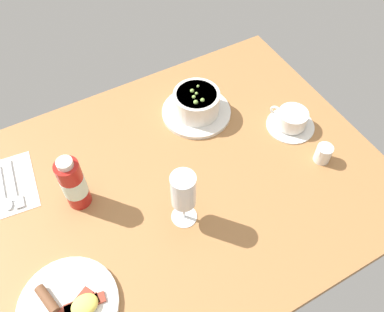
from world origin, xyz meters
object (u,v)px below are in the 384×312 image
object	(u,v)px
porridge_bowl	(196,104)
sauce_bottle_red	(73,184)
wine_glass	(183,192)
cutlery_setting	(9,186)
creamer_jug	(323,154)
breakfast_plate	(69,306)
coffee_cup	(292,120)

from	to	relation	value
porridge_bowl	sauce_bottle_red	bearing A→B (deg)	16.18
wine_glass	porridge_bowl	bearing A→B (deg)	-124.41
cutlery_setting	porridge_bowl	bearing A→B (deg)	178.79
cutlery_setting	creamer_jug	xyz separation A→B (cm)	(-78.70, 33.39, 2.52)
sauce_bottle_red	creamer_jug	bearing A→B (deg)	162.38
porridge_bowl	creamer_jug	bearing A→B (deg)	124.23
sauce_bottle_red	wine_glass	bearing A→B (deg)	140.95
sauce_bottle_red	breakfast_plate	bearing A→B (deg)	65.58
creamer_jug	wine_glass	size ratio (longest dim) A/B	0.33
coffee_cup	wine_glass	xyz separation A→B (cm)	(42.10, 11.43, 9.13)
porridge_bowl	cutlery_setting	world-z (taller)	porridge_bowl
wine_glass	sauce_bottle_red	bearing A→B (deg)	-39.05
cutlery_setting	sauce_bottle_red	bearing A→B (deg)	139.04
porridge_bowl	breakfast_plate	size ratio (longest dim) A/B	0.94
wine_glass	breakfast_plate	size ratio (longest dim) A/B	0.79
porridge_bowl	creamer_jug	xyz separation A→B (cm)	(-21.90, 32.19, -1.29)
cutlery_setting	coffee_cup	bearing A→B (deg)	166.32
creamer_jug	cutlery_setting	bearing A→B (deg)	-22.99
coffee_cup	porridge_bowl	bearing A→B (deg)	-39.30
creamer_jug	wine_glass	bearing A→B (deg)	-3.79
porridge_bowl	coffee_cup	size ratio (longest dim) A/B	1.47
cutlery_setting	breakfast_plate	distance (cm)	38.30
porridge_bowl	sauce_bottle_red	distance (cm)	43.43
wine_glass	breakfast_plate	world-z (taller)	wine_glass
cutlery_setting	wine_glass	distance (cm)	49.13
creamer_jug	sauce_bottle_red	size ratio (longest dim) A/B	0.34
porridge_bowl	coffee_cup	xyz separation A→B (cm)	(-21.96, 17.97, -1.41)
creamer_jug	wine_glass	xyz separation A→B (cm)	(42.04, -2.79, 9.02)
cutlery_setting	creamer_jug	size ratio (longest dim) A/B	3.50
porridge_bowl	breakfast_plate	world-z (taller)	porridge_bowl
wine_glass	creamer_jug	bearing A→B (deg)	176.21
cutlery_setting	wine_glass	bearing A→B (deg)	140.14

